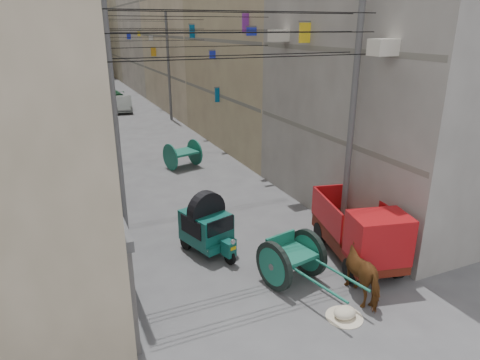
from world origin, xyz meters
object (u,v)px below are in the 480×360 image
horse (366,270)px  distant_car_grey (123,104)px  second_cart (183,154)px  distant_car_white (99,131)px  feed_sack (345,313)px  distant_car_green (110,95)px  mini_truck (363,237)px  auto_rickshaw (207,225)px  tonga_cart (292,258)px

horse → distant_car_grey: 30.16m
second_cart → distant_car_white: 8.25m
distant_car_grey → feed_sack: bearing=-81.8°
second_cart → distant_car_green: 23.63m
mini_truck → distant_car_white: (-5.48, 19.17, -0.37)m
mini_truck → distant_car_white: mini_truck is taller
horse → second_cart: bearing=-75.7°
feed_sack → distant_car_white: (-3.48, 21.04, 0.46)m
auto_rickshaw → distant_car_grey: (1.69, 26.05, -0.29)m
auto_rickshaw → distant_car_grey: bearing=69.1°
mini_truck → distant_car_grey: 28.92m
distant_car_white → second_cart: bearing=125.3°
tonga_cart → feed_sack: 2.12m
tonga_cart → distant_car_green: bearing=78.4°
mini_truck → feed_sack: bearing=-124.0°
second_cart → distant_car_grey: 17.21m
tonga_cart → distant_car_green: size_ratio=0.90×
mini_truck → second_cart: mini_truck is taller
distant_car_grey → mini_truck: bearing=-77.8°
tonga_cart → feed_sack: (0.40, -2.00, -0.59)m
distant_car_white → distant_car_green: size_ratio=0.97×
second_cart → distant_car_white: second_cart is taller
feed_sack → distant_car_white: bearing=99.4°
mini_truck → distant_car_white: 19.94m
feed_sack → horse: (1.07, 0.57, 0.64)m
auto_rickshaw → horse: horse is taller
distant_car_white → distant_car_grey: bearing=-96.5°
tonga_cart → mini_truck: mini_truck is taller
horse → distant_car_white: 20.97m
distant_car_white → horse: bearing=114.2°
tonga_cart → horse: (1.46, -1.43, 0.05)m
tonga_cart → distant_car_green: (-0.21, 35.11, -0.20)m
horse → distant_car_green: size_ratio=0.51×
horse → distant_car_green: horse is taller
second_cart → distant_car_white: bearing=98.1°
auto_rickshaw → horse: (3.06, -4.08, -0.14)m
feed_sack → distant_car_grey: (-0.31, 30.69, 0.49)m
mini_truck → feed_sack: size_ratio=6.67×
auto_rickshaw → distant_car_white: auto_rickshaw is taller
horse → distant_car_green: (-1.67, 36.54, -0.25)m
tonga_cart → distant_car_white: tonga_cart is taller
tonga_cart → mini_truck: size_ratio=0.84×
feed_sack → distant_car_green: distant_car_green is taller
distant_car_white → auto_rickshaw: bearing=106.9°
second_cart → feed_sack: (0.17, -13.48, -0.59)m
auto_rickshaw → distant_car_green: auto_rickshaw is taller
distant_car_green → feed_sack: bearing=71.1°
auto_rickshaw → tonga_cart: bearing=-76.1°
auto_rickshaw → distant_car_white: bearing=77.9°
auto_rickshaw → mini_truck: size_ratio=0.59×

